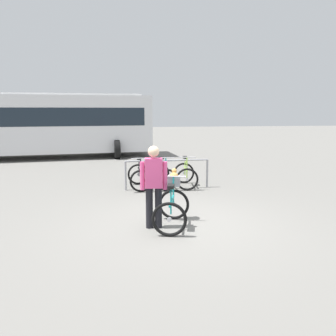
{
  "coord_description": "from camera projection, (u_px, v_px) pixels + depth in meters",
  "views": [
    {
      "loc": [
        -1.22,
        -6.64,
        2.32
      ],
      "look_at": [
        -0.1,
        1.0,
        1.0
      ],
      "focal_mm": 36.38,
      "sensor_mm": 36.0,
      "label": 1
    }
  ],
  "objects": [
    {
      "name": "ground_plane",
      "position": [
        180.0,
        223.0,
        7.05
      ],
      "size": [
        80.0,
        80.0,
        0.0
      ],
      "primitive_type": "plane",
      "color": "slate"
    },
    {
      "name": "bike_rack_rail",
      "position": [
        167.0,
        168.0,
        10.04
      ],
      "size": [
        2.51,
        0.08,
        0.88
      ],
      "color": "#99999E",
      "rests_on": "ground"
    },
    {
      "name": "racked_bike_black",
      "position": [
        140.0,
        176.0,
        10.14
      ],
      "size": [
        0.69,
        1.13,
        0.98
      ],
      "color": "black",
      "rests_on": "ground"
    },
    {
      "name": "racked_bike_teal",
      "position": [
        163.0,
        176.0,
        10.25
      ],
      "size": [
        0.76,
        1.17,
        0.98
      ],
      "color": "black",
      "rests_on": "ground"
    },
    {
      "name": "racked_bike_lime",
      "position": [
        186.0,
        175.0,
        10.35
      ],
      "size": [
        0.76,
        1.16,
        0.97
      ],
      "color": "black",
      "rests_on": "ground"
    },
    {
      "name": "featured_bicycle",
      "position": [
        172.0,
        202.0,
        6.86
      ],
      "size": [
        0.9,
        1.25,
        1.09
      ],
      "color": "black",
      "rests_on": "ground"
    },
    {
      "name": "person_with_featured_bike",
      "position": [
        154.0,
        183.0,
        6.65
      ],
      "size": [
        0.53,
        0.23,
        1.64
      ],
      "color": "black",
      "rests_on": "ground"
    },
    {
      "name": "bus_distant",
      "position": [
        46.0,
        122.0,
        16.45
      ],
      "size": [
        10.21,
        4.11,
        3.08
      ],
      "color": "silver",
      "rests_on": "ground"
    }
  ]
}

